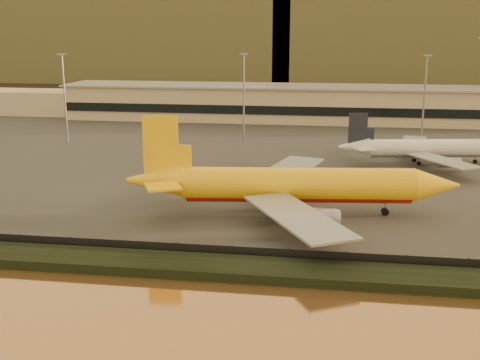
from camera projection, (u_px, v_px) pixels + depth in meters
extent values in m
plane|color=black|center=(233.00, 232.00, 97.99)|extent=(900.00, 900.00, 0.00)
cube|color=black|center=(212.00, 267.00, 81.52)|extent=(320.00, 7.00, 1.40)
cube|color=#2D2D2D|center=(282.00, 135.00, 189.08)|extent=(320.00, 220.00, 0.20)
cube|color=black|center=(218.00, 253.00, 85.21)|extent=(300.00, 0.05, 2.20)
cube|color=tan|center=(289.00, 104.00, 216.37)|extent=(160.00, 22.00, 12.00)
cube|color=black|center=(287.00, 111.00, 205.87)|extent=(160.00, 0.60, 3.00)
cube|color=gray|center=(290.00, 86.00, 214.85)|extent=(164.00, 24.00, 0.60)
cube|color=tan|center=(47.00, 102.00, 234.56)|extent=(50.00, 18.00, 9.00)
cylinder|color=slate|center=(65.00, 100.00, 170.89)|extent=(0.50, 0.50, 25.00)
cube|color=slate|center=(62.00, 54.00, 167.82)|extent=(2.20, 2.20, 0.40)
cylinder|color=slate|center=(244.00, 99.00, 173.12)|extent=(0.50, 0.50, 25.00)
cube|color=slate|center=(244.00, 54.00, 170.04)|extent=(2.20, 2.20, 0.40)
cylinder|color=slate|center=(424.00, 103.00, 163.84)|extent=(0.50, 0.50, 25.00)
cube|color=slate|center=(427.00, 56.00, 160.76)|extent=(2.20, 2.20, 0.40)
cube|color=brown|center=(120.00, 37.00, 438.04)|extent=(260.00, 160.00, 55.00)
cube|color=brown|center=(448.00, 26.00, 402.35)|extent=(220.00, 160.00, 70.00)
cylinder|color=yellow|center=(298.00, 184.00, 105.45)|extent=(40.74, 10.56, 5.83)
cylinder|color=#BC120A|center=(298.00, 190.00, 105.70)|extent=(39.48, 9.16, 4.54)
cone|color=yellow|center=(437.00, 185.00, 104.67)|extent=(8.48, 6.71, 5.83)
cone|color=yellow|center=(156.00, 180.00, 106.17)|extent=(10.70, 6.98, 5.83)
cube|color=yellow|center=(161.00, 145.00, 104.58)|extent=(6.17, 1.19, 10.20)
cube|color=yellow|center=(173.00, 171.00, 111.64)|extent=(6.57, 6.52, 0.35)
cube|color=yellow|center=(163.00, 186.00, 100.34)|extent=(7.41, 7.37, 0.35)
cube|color=gray|center=(288.00, 170.00, 120.79)|extent=(14.18, 26.38, 0.35)
cylinder|color=gray|center=(303.00, 182.00, 117.41)|extent=(7.05, 3.98, 3.20)
cube|color=gray|center=(297.00, 216.00, 90.69)|extent=(19.02, 25.87, 0.35)
cylinder|color=gray|center=(313.00, 219.00, 94.65)|extent=(7.05, 3.98, 3.20)
cylinder|color=black|center=(385.00, 212.00, 106.14)|extent=(1.39, 1.16, 1.28)
cylinder|color=slate|center=(385.00, 208.00, 105.97)|extent=(0.22, 0.22, 2.62)
cylinder|color=black|center=(274.00, 215.00, 104.23)|extent=(1.39, 1.16, 1.28)
cylinder|color=slate|center=(274.00, 211.00, 104.07)|extent=(0.22, 0.22, 2.62)
cylinder|color=black|center=(274.00, 206.00, 109.32)|extent=(1.39, 1.16, 1.28)
cylinder|color=slate|center=(274.00, 203.00, 109.16)|extent=(0.22, 0.22, 2.62)
cylinder|color=white|center=(430.00, 148.00, 146.50)|extent=(30.24, 9.31, 4.16)
cylinder|color=gray|center=(430.00, 151.00, 146.67)|extent=(29.27, 8.26, 3.25)
cone|color=white|center=(354.00, 147.00, 146.02)|extent=(8.10, 5.40, 4.16)
cube|color=black|center=(358.00, 128.00, 144.93)|extent=(4.57, 1.12, 7.29)
cube|color=white|center=(357.00, 142.00, 150.02)|extent=(4.67, 4.50, 0.25)
cube|color=white|center=(364.00, 149.00, 141.94)|extent=(5.53, 5.45, 0.25)
cube|color=gray|center=(412.00, 142.00, 157.76)|extent=(9.59, 19.54, 0.25)
cylinder|color=gray|center=(423.00, 148.00, 155.36)|extent=(5.32, 3.12, 2.29)
cube|color=gray|center=(443.00, 160.00, 135.55)|extent=(14.87, 18.98, 0.25)
cylinder|color=gray|center=(447.00, 163.00, 138.60)|extent=(5.32, 3.12, 2.29)
cylinder|color=black|center=(475.00, 161.00, 147.59)|extent=(1.03, 0.88, 0.92)
cylinder|color=slate|center=(475.00, 160.00, 147.48)|extent=(0.22, 0.22, 1.87)
cylinder|color=black|center=(419.00, 163.00, 145.46)|extent=(1.03, 0.88, 0.92)
cylinder|color=slate|center=(419.00, 161.00, 145.34)|extent=(0.22, 0.22, 1.87)
cylinder|color=black|center=(414.00, 160.00, 149.09)|extent=(1.03, 0.88, 0.92)
cylinder|color=slate|center=(414.00, 158.00, 148.98)|extent=(0.22, 0.22, 1.87)
cube|color=yellow|center=(264.00, 179.00, 128.62)|extent=(4.25, 2.81, 1.76)
cube|color=white|center=(215.00, 181.00, 126.54)|extent=(4.67, 2.48, 2.02)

